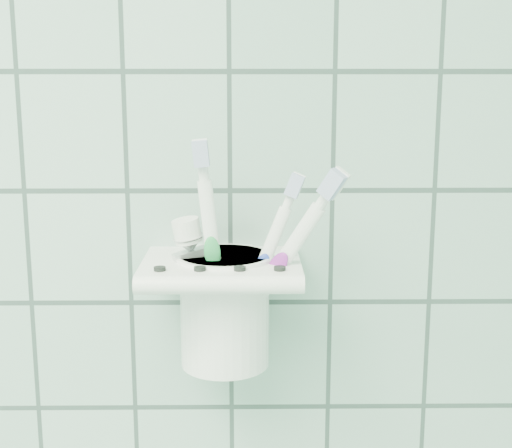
% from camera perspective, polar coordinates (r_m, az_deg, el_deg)
% --- Properties ---
extents(holder_bracket, '(0.14, 0.11, 0.04)m').
position_cam_1_polar(holder_bracket, '(0.63, -2.77, -3.65)').
color(holder_bracket, white).
rests_on(holder_bracket, wall_back).
extents(cup, '(0.09, 0.09, 0.10)m').
position_cam_1_polar(cup, '(0.65, -2.52, -6.52)').
color(cup, white).
rests_on(cup, holder_bracket).
extents(toothbrush_pink, '(0.03, 0.02, 0.20)m').
position_cam_1_polar(toothbrush_pink, '(0.62, -2.56, -2.22)').
color(toothbrush_pink, white).
rests_on(toothbrush_pink, cup).
extents(toothbrush_blue, '(0.07, 0.02, 0.18)m').
position_cam_1_polar(toothbrush_blue, '(0.63, -2.60, -3.00)').
color(toothbrush_blue, white).
rests_on(toothbrush_blue, cup).
extents(toothbrush_orange, '(0.10, 0.07, 0.20)m').
position_cam_1_polar(toothbrush_orange, '(0.64, -2.68, -1.24)').
color(toothbrush_orange, white).
rests_on(toothbrush_orange, cup).
extents(toothpaste_tube, '(0.05, 0.04, 0.13)m').
position_cam_1_polar(toothpaste_tube, '(0.64, -3.62, -4.12)').
color(toothpaste_tube, silver).
rests_on(toothpaste_tube, cup).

